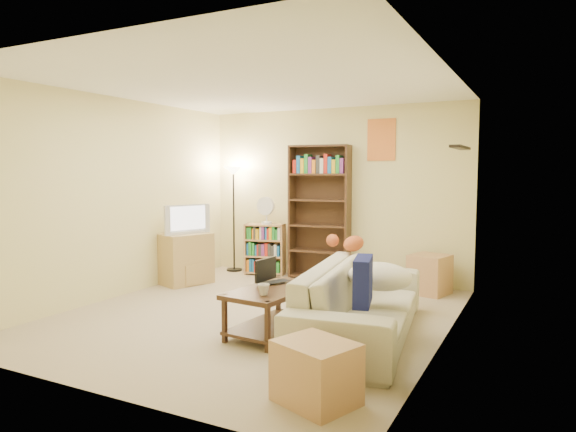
{
  "coord_description": "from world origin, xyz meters",
  "views": [
    {
      "loc": [
        2.82,
        -4.79,
        1.58
      ],
      "look_at": [
        0.07,
        0.65,
        1.05
      ],
      "focal_mm": 32.0,
      "sensor_mm": 36.0,
      "label": 1
    }
  ],
  "objects_px": {
    "coffee_table": "(274,304)",
    "mug": "(264,290)",
    "desk_fan": "(266,209)",
    "side_table": "(430,274)",
    "end_cabinet": "(316,372)",
    "short_bookshelf": "(265,249)",
    "laptop": "(278,283)",
    "tv_stand": "(186,259)",
    "tall_bookshelf": "(319,209)",
    "television": "(185,219)",
    "tabby_cat": "(350,243)",
    "sofa": "(361,301)",
    "floor_lamp": "(233,188)"
  },
  "relations": [
    {
      "from": "mug",
      "to": "end_cabinet",
      "type": "bearing_deg",
      "value": -44.16
    },
    {
      "from": "floor_lamp",
      "to": "end_cabinet",
      "type": "height_order",
      "value": "floor_lamp"
    },
    {
      "from": "floor_lamp",
      "to": "end_cabinet",
      "type": "bearing_deg",
      "value": -50.47
    },
    {
      "from": "floor_lamp",
      "to": "side_table",
      "type": "distance_m",
      "value": 3.28
    },
    {
      "from": "desk_fan",
      "to": "end_cabinet",
      "type": "height_order",
      "value": "desk_fan"
    },
    {
      "from": "television",
      "to": "end_cabinet",
      "type": "bearing_deg",
      "value": -108.98
    },
    {
      "from": "television",
      "to": "end_cabinet",
      "type": "xyz_separation_m",
      "value": [
        3.16,
        -2.61,
        -0.7
      ]
    },
    {
      "from": "tall_bookshelf",
      "to": "side_table",
      "type": "xyz_separation_m",
      "value": [
        1.63,
        -0.18,
        -0.78
      ]
    },
    {
      "from": "laptop",
      "to": "floor_lamp",
      "type": "height_order",
      "value": "floor_lamp"
    },
    {
      "from": "desk_fan",
      "to": "side_table",
      "type": "xyz_separation_m",
      "value": [
        2.47,
        -0.09,
        -0.76
      ]
    },
    {
      "from": "side_table",
      "to": "tv_stand",
      "type": "bearing_deg",
      "value": -163.69
    },
    {
      "from": "sofa",
      "to": "end_cabinet",
      "type": "distance_m",
      "value": 1.52
    },
    {
      "from": "coffee_table",
      "to": "mug",
      "type": "xyz_separation_m",
      "value": [
        0.05,
        -0.29,
        0.21
      ]
    },
    {
      "from": "tv_stand",
      "to": "desk_fan",
      "type": "bearing_deg",
      "value": 75.16
    },
    {
      "from": "end_cabinet",
      "to": "tabby_cat",
      "type": "bearing_deg",
      "value": 104.74
    },
    {
      "from": "television",
      "to": "floor_lamp",
      "type": "distance_m",
      "value": 1.17
    },
    {
      "from": "sofa",
      "to": "tabby_cat",
      "type": "bearing_deg",
      "value": 18.61
    },
    {
      "from": "tv_stand",
      "to": "tabby_cat",
      "type": "bearing_deg",
      "value": 14.67
    },
    {
      "from": "short_bookshelf",
      "to": "floor_lamp",
      "type": "distance_m",
      "value": 1.1
    },
    {
      "from": "desk_fan",
      "to": "side_table",
      "type": "distance_m",
      "value": 2.59
    },
    {
      "from": "tabby_cat",
      "to": "coffee_table",
      "type": "xyz_separation_m",
      "value": [
        -0.35,
        -1.17,
        -0.47
      ]
    },
    {
      "from": "tv_stand",
      "to": "short_bookshelf",
      "type": "bearing_deg",
      "value": 77.85
    },
    {
      "from": "laptop",
      "to": "desk_fan",
      "type": "distance_m",
      "value": 2.75
    },
    {
      "from": "laptop",
      "to": "tall_bookshelf",
      "type": "height_order",
      "value": "tall_bookshelf"
    },
    {
      "from": "coffee_table",
      "to": "mug",
      "type": "bearing_deg",
      "value": -74.02
    },
    {
      "from": "tabby_cat",
      "to": "tall_bookshelf",
      "type": "relative_size",
      "value": 0.28
    },
    {
      "from": "tabby_cat",
      "to": "floor_lamp",
      "type": "bearing_deg",
      "value": 150.86
    },
    {
      "from": "side_table",
      "to": "end_cabinet",
      "type": "bearing_deg",
      "value": -90.67
    },
    {
      "from": "sofa",
      "to": "end_cabinet",
      "type": "bearing_deg",
      "value": 179.42
    },
    {
      "from": "coffee_table",
      "to": "television",
      "type": "distance_m",
      "value": 2.69
    },
    {
      "from": "end_cabinet",
      "to": "short_bookshelf",
      "type": "bearing_deg",
      "value": 123.99
    },
    {
      "from": "mug",
      "to": "short_bookshelf",
      "type": "height_order",
      "value": "short_bookshelf"
    },
    {
      "from": "television",
      "to": "tall_bookshelf",
      "type": "distance_m",
      "value": 1.93
    },
    {
      "from": "mug",
      "to": "desk_fan",
      "type": "xyz_separation_m",
      "value": [
        -1.51,
        2.74,
        0.5
      ]
    },
    {
      "from": "tabby_cat",
      "to": "short_bookshelf",
      "type": "relative_size",
      "value": 0.69
    },
    {
      "from": "coffee_table",
      "to": "end_cabinet",
      "type": "height_order",
      "value": "coffee_table"
    },
    {
      "from": "coffee_table",
      "to": "mug",
      "type": "height_order",
      "value": "mug"
    },
    {
      "from": "short_bookshelf",
      "to": "desk_fan",
      "type": "xyz_separation_m",
      "value": [
        0.04,
        -0.04,
        0.62
      ]
    },
    {
      "from": "sofa",
      "to": "side_table",
      "type": "xyz_separation_m",
      "value": [
        0.24,
        2.04,
        -0.09
      ]
    },
    {
      "from": "tall_bookshelf",
      "to": "end_cabinet",
      "type": "height_order",
      "value": "tall_bookshelf"
    },
    {
      "from": "tv_stand",
      "to": "end_cabinet",
      "type": "relative_size",
      "value": 1.39
    },
    {
      "from": "side_table",
      "to": "end_cabinet",
      "type": "relative_size",
      "value": 1.0
    },
    {
      "from": "coffee_table",
      "to": "side_table",
      "type": "xyz_separation_m",
      "value": [
        1.01,
        2.37,
        -0.05
      ]
    },
    {
      "from": "sofa",
      "to": "laptop",
      "type": "bearing_deg",
      "value": 93.31
    },
    {
      "from": "tabby_cat",
      "to": "tall_bookshelf",
      "type": "height_order",
      "value": "tall_bookshelf"
    },
    {
      "from": "sofa",
      "to": "side_table",
      "type": "distance_m",
      "value": 2.06
    },
    {
      "from": "short_bookshelf",
      "to": "side_table",
      "type": "distance_m",
      "value": 2.52
    },
    {
      "from": "sofa",
      "to": "short_bookshelf",
      "type": "relative_size",
      "value": 3.13
    },
    {
      "from": "short_bookshelf",
      "to": "coffee_table",
      "type": "bearing_deg",
      "value": -72.74
    },
    {
      "from": "tabby_cat",
      "to": "television",
      "type": "height_order",
      "value": "television"
    }
  ]
}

